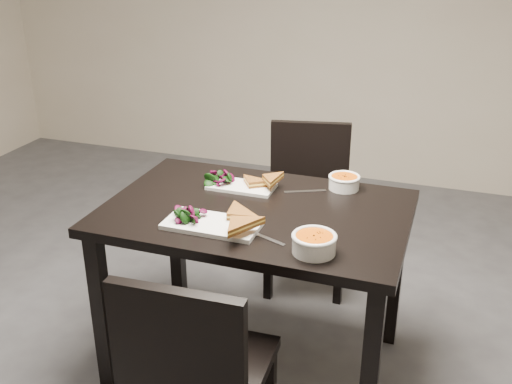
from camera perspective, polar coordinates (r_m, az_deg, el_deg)
ground at (r=2.80m, az=-10.11°, el=-15.79°), size 5.00×5.00×0.00m
table at (r=2.43m, az=-0.00°, el=-3.66°), size 1.20×0.80×0.75m
chair_near at (r=1.99m, az=-5.91°, el=-16.47°), size 0.44×0.44×0.85m
chair_far at (r=3.17m, az=4.96°, el=-0.27°), size 0.50×0.50×0.85m
plate_near at (r=2.24m, az=-4.19°, el=-3.09°), size 0.36×0.18×0.02m
sandwich_near at (r=2.21m, az=-2.51°, el=-2.30°), size 0.19×0.16×0.06m
salad_near at (r=2.26m, az=-6.55°, el=-1.95°), size 0.11×0.10×0.05m
soup_bowl_near at (r=2.05m, az=5.56°, el=-4.79°), size 0.16×0.16×0.07m
cutlery_near at (r=2.15m, az=0.84°, el=-4.35°), size 0.17×0.08×0.00m
plate_far at (r=2.57m, az=-1.39°, el=0.52°), size 0.28×0.14×0.01m
sandwich_far at (r=2.52m, az=-0.13°, el=0.84°), size 0.18×0.17×0.05m
salad_far at (r=2.59m, az=-3.47°, el=1.35°), size 0.09×0.08×0.04m
soup_bowl_far at (r=2.58m, az=8.41°, el=1.02°), size 0.14×0.14×0.06m
cutlery_far at (r=2.54m, az=4.70°, el=0.06°), size 0.17×0.09×0.00m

